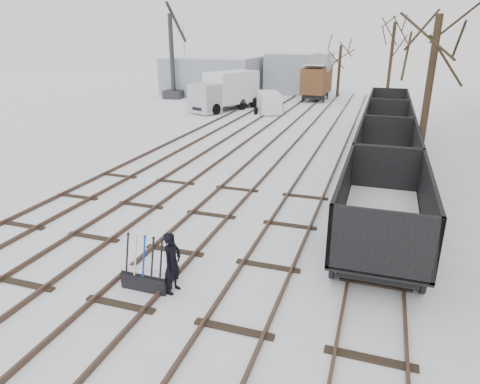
# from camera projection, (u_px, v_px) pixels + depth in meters

# --- Properties ---
(ground) EXTENTS (120.00, 120.00, 0.00)m
(ground) POSITION_uv_depth(u_px,v_px,m) (175.00, 251.00, 13.33)
(ground) COLOR white
(ground) RESTS_ON ground
(tracks) EXTENTS (13.90, 52.00, 0.16)m
(tracks) POSITION_uv_depth(u_px,v_px,m) (279.00, 147.00, 25.48)
(tracks) COLOR black
(tracks) RESTS_ON ground
(shed_left) EXTENTS (10.00, 8.00, 4.10)m
(shed_left) POSITION_uv_depth(u_px,v_px,m) (214.00, 76.00, 48.54)
(shed_left) COLOR #969FA9
(shed_left) RESTS_ON ground
(shed_right) EXTENTS (7.00, 6.00, 4.50)m
(shed_right) POSITION_uv_depth(u_px,v_px,m) (299.00, 73.00, 49.36)
(shed_right) COLOR #969FA9
(shed_right) RESTS_ON ground
(ground_frame) EXTENTS (1.30, 0.43, 1.49)m
(ground_frame) POSITION_uv_depth(u_px,v_px,m) (146.00, 279.00, 11.30)
(ground_frame) COLOR black
(ground_frame) RESTS_ON ground
(worker) EXTENTS (0.48, 0.66, 1.68)m
(worker) POSITION_uv_depth(u_px,v_px,m) (172.00, 263.00, 10.98)
(worker) COLOR black
(worker) RESTS_ON ground
(freight_wagon_a) EXTENTS (2.54, 6.35, 2.59)m
(freight_wagon_a) POSITION_uv_depth(u_px,v_px,m) (381.00, 222.00, 13.04)
(freight_wagon_a) COLOR black
(freight_wagon_a) RESTS_ON ground
(freight_wagon_b) EXTENTS (2.54, 6.35, 2.59)m
(freight_wagon_b) POSITION_uv_depth(u_px,v_px,m) (384.00, 165.00, 18.74)
(freight_wagon_b) COLOR black
(freight_wagon_b) RESTS_ON ground
(freight_wagon_c) EXTENTS (2.54, 6.35, 2.59)m
(freight_wagon_c) POSITION_uv_depth(u_px,v_px,m) (386.00, 135.00, 24.44)
(freight_wagon_c) COLOR black
(freight_wagon_c) RESTS_ON ground
(freight_wagon_d) EXTENTS (2.54, 6.35, 2.59)m
(freight_wagon_d) POSITION_uv_depth(u_px,v_px,m) (387.00, 116.00, 30.13)
(freight_wagon_d) COLOR black
(freight_wagon_d) RESTS_ON ground
(box_van_wagon) EXTENTS (2.75, 4.86, 3.61)m
(box_van_wagon) POSITION_uv_depth(u_px,v_px,m) (316.00, 80.00, 43.53)
(box_van_wagon) COLOR black
(box_van_wagon) RESTS_ON ground
(lorry) EXTENTS (4.11, 7.62, 3.31)m
(lorry) POSITION_uv_depth(u_px,v_px,m) (226.00, 91.00, 38.03)
(lorry) COLOR black
(lorry) RESTS_ON ground
(panel_van) EXTENTS (3.10, 4.30, 1.74)m
(panel_van) POSITION_uv_depth(u_px,v_px,m) (269.00, 102.00, 36.98)
(panel_van) COLOR silver
(panel_van) RESTS_ON ground
(crane) EXTENTS (2.10, 5.62, 9.52)m
(crane) POSITION_uv_depth(u_px,v_px,m) (174.00, 74.00, 45.10)
(crane) COLOR #29292D
(crane) RESTS_ON ground
(tree_near) EXTENTS (0.30, 0.30, 7.15)m
(tree_near) POSITION_uv_depth(u_px,v_px,m) (426.00, 105.00, 17.99)
(tree_near) COLOR black
(tree_near) RESTS_ON ground
(tree_far_left) EXTENTS (0.30, 0.30, 5.40)m
(tree_far_left) POSITION_uv_depth(u_px,v_px,m) (339.00, 71.00, 45.94)
(tree_far_left) COLOR black
(tree_far_left) RESTS_ON ground
(tree_far_right) EXTENTS (0.30, 0.30, 7.51)m
(tree_far_right) POSITION_uv_depth(u_px,v_px,m) (390.00, 65.00, 39.99)
(tree_far_right) COLOR black
(tree_far_right) RESTS_ON ground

